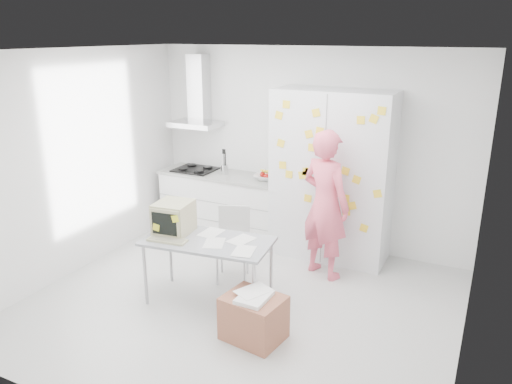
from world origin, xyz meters
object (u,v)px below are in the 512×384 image
at_px(chair, 233,239).
at_px(cardboard_box, 254,317).
at_px(desk, 186,228).
at_px(person, 325,205).

distance_m(chair, cardboard_box, 1.35).
bearing_deg(chair, cardboard_box, -73.68).
relative_size(desk, cardboard_box, 2.34).
distance_m(person, cardboard_box, 1.75).
xyz_separation_m(person, desk, (-1.19, -1.19, -0.08)).
bearing_deg(person, chair, 51.68).
relative_size(person, chair, 2.06).
bearing_deg(cardboard_box, chair, 127.13).
distance_m(desk, chair, 0.76).
height_order(person, chair, person).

